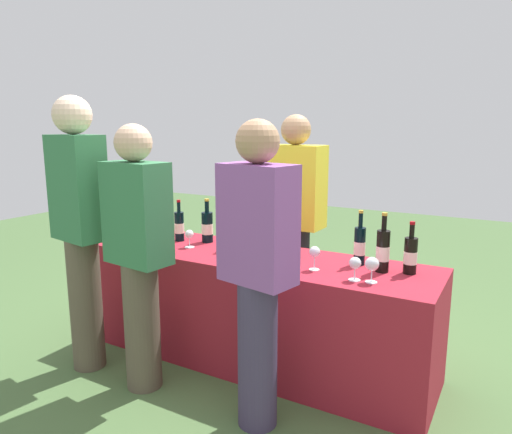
{
  "coord_description": "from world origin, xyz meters",
  "views": [
    {
      "loc": [
        1.44,
        -2.53,
        1.54
      ],
      "look_at": [
        0.0,
        0.0,
        0.97
      ],
      "focal_mm": 33.03,
      "sensor_mm": 36.0,
      "label": 1
    }
  ],
  "objects_px": {
    "wine_bottle_0": "(179,226)",
    "wine_glass_5": "(372,265)",
    "wine_bottle_6": "(383,250)",
    "guest_0": "(80,223)",
    "wine_bottle_2": "(235,233)",
    "wine_glass_0": "(146,232)",
    "wine_bottle_3": "(246,234)",
    "wine_bottle_5": "(360,245)",
    "wine_glass_3": "(315,253)",
    "wine_bottle_4": "(289,238)",
    "wine_glass_1": "(189,235)",
    "wine_bottle_1": "(207,227)",
    "server_pouring": "(295,218)",
    "guest_1": "(139,250)",
    "ice_bucket": "(150,225)",
    "wine_bottle_7": "(410,255)",
    "guest_2": "(258,266)",
    "wine_glass_4": "(355,264)",
    "wine_glass_2": "(251,243)"
  },
  "relations": [
    {
      "from": "wine_bottle_0",
      "to": "wine_glass_5",
      "type": "bearing_deg",
      "value": -8.78
    },
    {
      "from": "wine_bottle_6",
      "to": "guest_0",
      "type": "relative_size",
      "value": 0.2
    },
    {
      "from": "wine_bottle_2",
      "to": "wine_glass_0",
      "type": "distance_m",
      "value": 0.63
    },
    {
      "from": "wine_bottle_3",
      "to": "wine_glass_0",
      "type": "bearing_deg",
      "value": -163.21
    },
    {
      "from": "wine_bottle_5",
      "to": "wine_glass_3",
      "type": "bearing_deg",
      "value": -129.75
    },
    {
      "from": "wine_bottle_4",
      "to": "wine_glass_1",
      "type": "xyz_separation_m",
      "value": [
        -0.69,
        -0.13,
        -0.03
      ]
    },
    {
      "from": "wine_bottle_0",
      "to": "wine_bottle_4",
      "type": "distance_m",
      "value": 0.87
    },
    {
      "from": "wine_bottle_1",
      "to": "server_pouring",
      "type": "distance_m",
      "value": 0.65
    },
    {
      "from": "wine_bottle_3",
      "to": "guest_1",
      "type": "relative_size",
      "value": 0.2
    },
    {
      "from": "guest_0",
      "to": "wine_bottle_5",
      "type": "bearing_deg",
      "value": 35.42
    },
    {
      "from": "wine_bottle_1",
      "to": "ice_bucket",
      "type": "height_order",
      "value": "wine_bottle_1"
    },
    {
      "from": "wine_bottle_7",
      "to": "guest_2",
      "type": "distance_m",
      "value": 0.91
    },
    {
      "from": "wine_bottle_6",
      "to": "wine_glass_4",
      "type": "relative_size",
      "value": 2.64
    },
    {
      "from": "guest_1",
      "to": "wine_bottle_2",
      "type": "bearing_deg",
      "value": 77.61
    },
    {
      "from": "wine_glass_4",
      "to": "ice_bucket",
      "type": "height_order",
      "value": "ice_bucket"
    },
    {
      "from": "wine_glass_0",
      "to": "wine_glass_1",
      "type": "relative_size",
      "value": 1.08
    },
    {
      "from": "wine_bottle_0",
      "to": "wine_glass_1",
      "type": "bearing_deg",
      "value": -33.28
    },
    {
      "from": "wine_glass_4",
      "to": "server_pouring",
      "type": "height_order",
      "value": "server_pouring"
    },
    {
      "from": "wine_bottle_1",
      "to": "guest_0",
      "type": "relative_size",
      "value": 0.18
    },
    {
      "from": "wine_glass_2",
      "to": "wine_glass_5",
      "type": "xyz_separation_m",
      "value": [
        0.8,
        -0.11,
        0.0
      ]
    },
    {
      "from": "wine_glass_0",
      "to": "guest_0",
      "type": "relative_size",
      "value": 0.08
    },
    {
      "from": "guest_2",
      "to": "wine_glass_4",
      "type": "bearing_deg",
      "value": 60.5
    },
    {
      "from": "guest_2",
      "to": "wine_glass_5",
      "type": "bearing_deg",
      "value": 54.86
    },
    {
      "from": "ice_bucket",
      "to": "server_pouring",
      "type": "relative_size",
      "value": 0.14
    },
    {
      "from": "wine_bottle_2",
      "to": "guest_2",
      "type": "xyz_separation_m",
      "value": [
        0.54,
        -0.65,
        0.02
      ]
    },
    {
      "from": "wine_bottle_0",
      "to": "wine_bottle_3",
      "type": "bearing_deg",
      "value": -1.05
    },
    {
      "from": "wine_bottle_0",
      "to": "guest_2",
      "type": "relative_size",
      "value": 0.19
    },
    {
      "from": "wine_glass_2",
      "to": "guest_2",
      "type": "relative_size",
      "value": 0.09
    },
    {
      "from": "wine_bottle_0",
      "to": "server_pouring",
      "type": "relative_size",
      "value": 0.18
    },
    {
      "from": "wine_bottle_2",
      "to": "ice_bucket",
      "type": "relative_size",
      "value": 1.37
    },
    {
      "from": "wine_bottle_4",
      "to": "ice_bucket",
      "type": "xyz_separation_m",
      "value": [
        -1.07,
        -0.09,
        -0.01
      ]
    },
    {
      "from": "ice_bucket",
      "to": "wine_glass_2",
      "type": "bearing_deg",
      "value": -2.41
    },
    {
      "from": "wine_glass_5",
      "to": "guest_1",
      "type": "relative_size",
      "value": 0.09
    },
    {
      "from": "guest_0",
      "to": "wine_glass_1",
      "type": "bearing_deg",
      "value": 63.31
    },
    {
      "from": "wine_bottle_4",
      "to": "guest_0",
      "type": "relative_size",
      "value": 0.19
    },
    {
      "from": "wine_glass_3",
      "to": "guest_1",
      "type": "relative_size",
      "value": 0.09
    },
    {
      "from": "wine_glass_4",
      "to": "guest_1",
      "type": "xyz_separation_m",
      "value": [
        -1.13,
        -0.44,
        0.03
      ]
    },
    {
      "from": "wine_bottle_5",
      "to": "wine_bottle_6",
      "type": "bearing_deg",
      "value": -24.05
    },
    {
      "from": "wine_bottle_1",
      "to": "wine_bottle_5",
      "type": "height_order",
      "value": "wine_bottle_5"
    },
    {
      "from": "wine_bottle_0",
      "to": "wine_bottle_1",
      "type": "distance_m",
      "value": 0.21
    },
    {
      "from": "wine_bottle_7",
      "to": "server_pouring",
      "type": "distance_m",
      "value": 1.05
    },
    {
      "from": "wine_bottle_5",
      "to": "wine_bottle_7",
      "type": "bearing_deg",
      "value": -4.61
    },
    {
      "from": "wine_glass_2",
      "to": "ice_bucket",
      "type": "height_order",
      "value": "ice_bucket"
    },
    {
      "from": "guest_2",
      "to": "wine_bottle_1",
      "type": "bearing_deg",
      "value": 149.83
    },
    {
      "from": "wine_bottle_3",
      "to": "wine_bottle_5",
      "type": "distance_m",
      "value": 0.74
    },
    {
      "from": "wine_bottle_3",
      "to": "guest_0",
      "type": "height_order",
      "value": "guest_0"
    },
    {
      "from": "wine_bottle_2",
      "to": "guest_0",
      "type": "height_order",
      "value": "guest_0"
    },
    {
      "from": "wine_glass_1",
      "to": "wine_bottle_3",
      "type": "bearing_deg",
      "value": 15.49
    },
    {
      "from": "wine_bottle_6",
      "to": "wine_glass_5",
      "type": "relative_size",
      "value": 2.45
    },
    {
      "from": "wine_bottle_0",
      "to": "wine_bottle_1",
      "type": "bearing_deg",
      "value": 19.53
    }
  ]
}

